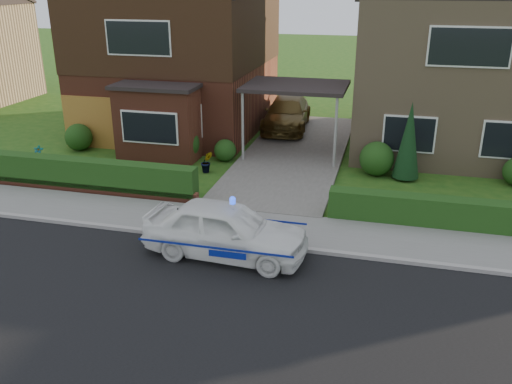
% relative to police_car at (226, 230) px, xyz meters
% --- Properties ---
extents(ground, '(120.00, 120.00, 0.00)m').
position_rel_police_car_xyz_m(ground, '(0.15, -2.40, -0.70)').
color(ground, '#205015').
rests_on(ground, ground).
extents(road, '(60.00, 6.00, 0.02)m').
position_rel_police_car_xyz_m(road, '(0.15, -2.40, -0.70)').
color(road, black).
rests_on(road, ground).
extents(kerb, '(60.00, 0.16, 0.12)m').
position_rel_police_car_xyz_m(kerb, '(0.15, 0.65, -0.64)').
color(kerb, '#9E9993').
rests_on(kerb, ground).
extents(sidewalk, '(60.00, 2.00, 0.10)m').
position_rel_police_car_xyz_m(sidewalk, '(0.15, 1.70, -0.65)').
color(sidewalk, slate).
rests_on(sidewalk, ground).
extents(driveway, '(3.80, 12.00, 0.12)m').
position_rel_police_car_xyz_m(driveway, '(0.15, 8.60, -0.64)').
color(driveway, '#666059').
rests_on(driveway, ground).
extents(house_left, '(7.50, 9.53, 7.25)m').
position_rel_police_car_xyz_m(house_left, '(-5.63, 11.50, 3.11)').
color(house_left, brown).
rests_on(house_left, ground).
extents(house_right, '(7.50, 8.06, 7.25)m').
position_rel_police_car_xyz_m(house_right, '(5.95, 11.59, 2.97)').
color(house_right, '#9D8260').
rests_on(house_right, ground).
extents(carport_link, '(3.80, 3.00, 2.77)m').
position_rel_police_car_xyz_m(carport_link, '(0.15, 8.55, 1.96)').
color(carport_link, black).
rests_on(carport_link, ground).
extents(garage_door, '(2.20, 0.10, 2.10)m').
position_rel_police_car_xyz_m(garage_door, '(-8.10, 7.56, 0.35)').
color(garage_door, '#955920').
rests_on(garage_door, ground).
extents(dwarf_wall, '(7.70, 0.25, 0.36)m').
position_rel_police_car_xyz_m(dwarf_wall, '(-5.65, 2.90, -0.52)').
color(dwarf_wall, brown).
rests_on(dwarf_wall, ground).
extents(hedge_left, '(7.50, 0.55, 0.90)m').
position_rel_police_car_xyz_m(hedge_left, '(-5.65, 3.05, -0.70)').
color(hedge_left, black).
rests_on(hedge_left, ground).
extents(hedge_right, '(7.50, 0.55, 0.80)m').
position_rel_police_car_xyz_m(hedge_right, '(5.95, 2.95, -0.70)').
color(hedge_right, black).
rests_on(hedge_right, ground).
extents(shrub_left_far, '(1.08, 1.08, 1.08)m').
position_rel_police_car_xyz_m(shrub_left_far, '(-8.35, 7.10, -0.16)').
color(shrub_left_far, black).
rests_on(shrub_left_far, ground).
extents(shrub_left_mid, '(1.32, 1.32, 1.32)m').
position_rel_police_car_xyz_m(shrub_left_mid, '(-3.85, 6.90, -0.04)').
color(shrub_left_mid, black).
rests_on(shrub_left_mid, ground).
extents(shrub_left_near, '(0.84, 0.84, 0.84)m').
position_rel_police_car_xyz_m(shrub_left_near, '(-2.25, 7.20, -0.28)').
color(shrub_left_near, black).
rests_on(shrub_left_near, ground).
extents(shrub_right_near, '(1.20, 1.20, 1.20)m').
position_rel_police_car_xyz_m(shrub_right_near, '(3.35, 7.00, -0.10)').
color(shrub_right_near, black).
rests_on(shrub_right_near, ground).
extents(conifer_a, '(0.90, 0.90, 2.60)m').
position_rel_police_car_xyz_m(conifer_a, '(4.35, 6.80, 0.60)').
color(conifer_a, black).
rests_on(conifer_a, ground).
extents(police_car, '(3.75, 4.18, 1.56)m').
position_rel_police_car_xyz_m(police_car, '(0.00, 0.00, 0.00)').
color(police_car, white).
rests_on(police_car, ground).
extents(driveway_car, '(2.22, 4.78, 1.35)m').
position_rel_police_car_xyz_m(driveway_car, '(-0.85, 12.10, 0.10)').
color(driveway_car, brown).
rests_on(driveway_car, driveway).
extents(potted_plant_a, '(0.42, 0.36, 0.68)m').
position_rel_police_car_xyz_m(potted_plant_a, '(-8.85, 5.17, -0.36)').
color(potted_plant_a, gray).
rests_on(potted_plant_a, ground).
extents(potted_plant_b, '(0.54, 0.51, 0.77)m').
position_rel_police_car_xyz_m(potted_plant_b, '(-2.49, 5.77, -0.31)').
color(potted_plant_b, gray).
rests_on(potted_plant_b, ground).
extents(potted_plant_c, '(0.47, 0.47, 0.68)m').
position_rel_police_car_xyz_m(potted_plant_c, '(-5.18, 6.60, -0.36)').
color(potted_plant_c, gray).
rests_on(potted_plant_c, ground).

